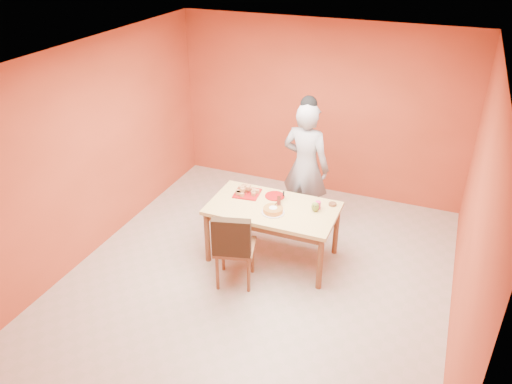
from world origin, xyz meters
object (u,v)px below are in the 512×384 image
at_px(pastry_platter, 247,193).
at_px(magenta_glass, 318,205).
at_px(dining_table, 273,213).
at_px(sponge_cake, 273,210).
at_px(dining_chair, 234,246).
at_px(checker_tin, 333,204).
at_px(egg_ornament, 315,207).
at_px(red_dinner_plate, 275,196).
at_px(person, 306,167).

bearing_deg(pastry_platter, magenta_glass, -0.75).
relative_size(dining_table, magenta_glass, 16.46).
distance_m(sponge_cake, magenta_glass, 0.57).
bearing_deg(dining_chair, checker_tin, 31.33).
relative_size(dining_table, sponge_cake, 6.56).
relative_size(dining_table, dining_chair, 1.58).
bearing_deg(egg_ornament, dining_table, -174.04).
bearing_deg(red_dinner_plate, dining_table, -74.94).
relative_size(person, pastry_platter, 5.81).
distance_m(sponge_cake, egg_ornament, 0.52).
bearing_deg(dining_table, red_dinner_plate, 105.06).
height_order(red_dinner_plate, checker_tin, checker_tin).
distance_m(pastry_platter, egg_ornament, 0.95).
distance_m(pastry_platter, sponge_cake, 0.57).
distance_m(person, pastry_platter, 0.93).
bearing_deg(person, magenta_glass, 126.41).
bearing_deg(sponge_cake, red_dinner_plate, 107.09).
bearing_deg(person, dining_chair, 84.74).
distance_m(red_dinner_plate, egg_ornament, 0.61).
relative_size(person, sponge_cake, 7.61).
xyz_separation_m(dining_table, red_dinner_plate, (-0.07, 0.25, 0.10)).
bearing_deg(dining_table, sponge_cake, -69.21).
height_order(dining_chair, pastry_platter, dining_chair).
bearing_deg(egg_ornament, checker_tin, 48.99).
relative_size(dining_chair, magenta_glass, 10.41).
height_order(person, pastry_platter, person).
height_order(pastry_platter, egg_ornament, egg_ornament).
distance_m(magenta_glass, checker_tin, 0.21).
bearing_deg(checker_tin, red_dinner_plate, -175.36).
relative_size(red_dinner_plate, sponge_cake, 1.04).
bearing_deg(dining_chair, sponge_cake, 45.42).
height_order(dining_table, pastry_platter, pastry_platter).
xyz_separation_m(person, checker_tin, (0.54, -0.60, -0.15)).
distance_m(dining_table, sponge_cake, 0.20).
xyz_separation_m(red_dinner_plate, egg_ornament, (0.58, -0.16, 0.05)).
height_order(person, checker_tin, person).
height_order(dining_chair, magenta_glass, dining_chair).
xyz_separation_m(pastry_platter, sponge_cake, (0.48, -0.32, 0.03)).
distance_m(dining_chair, egg_ornament, 1.11).
xyz_separation_m(pastry_platter, checker_tin, (1.11, 0.13, 0.01)).
height_order(sponge_cake, egg_ornament, egg_ornament).
xyz_separation_m(egg_ornament, magenta_glass, (0.01, 0.08, -0.01)).
xyz_separation_m(egg_ornament, checker_tin, (0.16, 0.22, -0.05)).
distance_m(egg_ornament, magenta_glass, 0.08).
height_order(egg_ornament, magenta_glass, egg_ornament).
bearing_deg(red_dinner_plate, sponge_cake, -72.91).
relative_size(dining_chair, checker_tin, 10.33).
bearing_deg(dining_table, pastry_platter, 156.77).
bearing_deg(person, pastry_platter, 60.69).
distance_m(dining_table, pastry_platter, 0.47).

